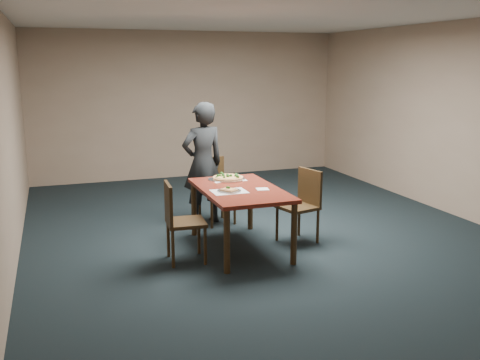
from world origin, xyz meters
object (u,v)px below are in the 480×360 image
object	(u,v)px
chair_left	(179,217)
slice_plate_near	(229,190)
slice_plate_far	(219,179)
chair_right	(303,201)
pizza_pan	(228,178)
dining_table	(240,196)
diner	(203,164)
chair_far	(214,186)

from	to	relation	value
chair_left	slice_plate_near	distance (m)	0.66
slice_plate_far	slice_plate_near	bearing A→B (deg)	-96.68
chair_right	pizza_pan	distance (m)	0.99
chair_left	slice_plate_near	size ratio (longest dim) A/B	3.25
dining_table	diner	distance (m)	1.21
slice_plate_near	chair_right	bearing A→B (deg)	7.20
chair_far	chair_left	world-z (taller)	same
dining_table	slice_plate_near	size ratio (longest dim) A/B	5.36
dining_table	slice_plate_far	size ratio (longest dim) A/B	5.36
dining_table	pizza_pan	size ratio (longest dim) A/B	3.50
slice_plate_far	dining_table	bearing A→B (deg)	-79.55
dining_table	chair_right	xyz separation A→B (m)	(0.83, 0.01, -0.14)
dining_table	chair_left	xyz separation A→B (m)	(-0.79, -0.18, -0.14)
chair_right	slice_plate_far	bearing A→B (deg)	-133.25
dining_table	chair_far	xyz separation A→B (m)	(0.03, 1.18, -0.14)
chair_far	chair_right	size ratio (longest dim) A/B	1.00
diner	chair_right	bearing A→B (deg)	117.32
chair_right	slice_plate_near	xyz separation A→B (m)	(-1.01, -0.13, 0.25)
chair_far	slice_plate_far	xyz separation A→B (m)	(-0.13, -0.65, 0.25)
chair_far	slice_plate_near	bearing A→B (deg)	-110.40
diner	slice_plate_far	xyz separation A→B (m)	(0.03, -0.66, -0.08)
diner	pizza_pan	xyz separation A→B (m)	(0.15, -0.67, -0.07)
dining_table	diner	world-z (taller)	diner
chair_far	slice_plate_near	size ratio (longest dim) A/B	3.25
dining_table	pizza_pan	bearing A→B (deg)	87.78
diner	dining_table	bearing A→B (deg)	84.05
chair_left	diner	bearing A→B (deg)	-22.07
diner	slice_plate_near	size ratio (longest dim) A/B	6.04
pizza_pan	slice_plate_near	distance (m)	0.65
pizza_pan	chair_right	bearing A→B (deg)	-31.43
slice_plate_near	diner	bearing A→B (deg)	87.91
dining_table	chair_right	bearing A→B (deg)	1.02
chair_right	diner	world-z (taller)	diner
chair_right	slice_plate_far	size ratio (longest dim) A/B	3.25
diner	slice_plate_far	size ratio (longest dim) A/B	6.04
diner	slice_plate_far	bearing A→B (deg)	80.43
pizza_pan	slice_plate_far	size ratio (longest dim) A/B	1.53
dining_table	slice_plate_far	xyz separation A→B (m)	(-0.10, 0.53, 0.10)
chair_far	pizza_pan	xyz separation A→B (m)	(-0.01, -0.66, 0.26)
chair_right	slice_plate_near	bearing A→B (deg)	-97.15
pizza_pan	slice_plate_far	distance (m)	0.12
chair_left	slice_plate_far	size ratio (longest dim) A/B	3.25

